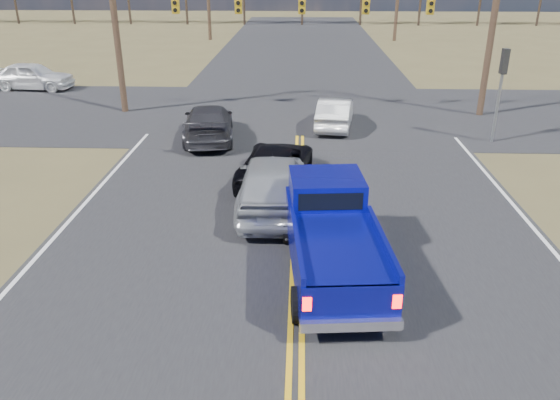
{
  "coord_description": "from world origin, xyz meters",
  "views": [
    {
      "loc": [
        0.03,
        -9.18,
        7.1
      ],
      "look_at": [
        -0.47,
        3.57,
        1.5
      ],
      "focal_mm": 35.0,
      "sensor_mm": 36.0,
      "label": 1
    }
  ],
  "objects_px": {
    "silver_suv": "(273,182)",
    "dgrey_car_queue": "(209,123)",
    "black_suv": "(276,163)",
    "white_car_queue": "(335,113)",
    "pickup_truck": "(332,235)",
    "cross_car_west": "(32,76)"
  },
  "relations": [
    {
      "from": "silver_suv",
      "to": "cross_car_west",
      "type": "xyz_separation_m",
      "value": [
        -15.25,
        16.69,
        -0.08
      ]
    },
    {
      "from": "silver_suv",
      "to": "dgrey_car_queue",
      "type": "distance_m",
      "value": 7.81
    },
    {
      "from": "white_car_queue",
      "to": "cross_car_west",
      "type": "xyz_separation_m",
      "value": [
        -17.64,
        7.5,
        0.12
      ]
    },
    {
      "from": "black_suv",
      "to": "white_car_queue",
      "type": "bearing_deg",
      "value": -102.0
    },
    {
      "from": "black_suv",
      "to": "dgrey_car_queue",
      "type": "relative_size",
      "value": 0.92
    },
    {
      "from": "black_suv",
      "to": "cross_car_west",
      "type": "xyz_separation_m",
      "value": [
        -15.25,
        14.3,
        0.16
      ]
    },
    {
      "from": "silver_suv",
      "to": "dgrey_car_queue",
      "type": "relative_size",
      "value": 1.02
    },
    {
      "from": "cross_car_west",
      "to": "black_suv",
      "type": "bearing_deg",
      "value": -129.78
    },
    {
      "from": "black_suv",
      "to": "silver_suv",
      "type": "bearing_deg",
      "value": 97.44
    },
    {
      "from": "pickup_truck",
      "to": "dgrey_car_queue",
      "type": "height_order",
      "value": "pickup_truck"
    },
    {
      "from": "silver_suv",
      "to": "black_suv",
      "type": "xyz_separation_m",
      "value": [
        -0.0,
        2.4,
        -0.23
      ]
    },
    {
      "from": "black_suv",
      "to": "white_car_queue",
      "type": "relative_size",
      "value": 1.12
    },
    {
      "from": "pickup_truck",
      "to": "dgrey_car_queue",
      "type": "distance_m",
      "value": 11.85
    },
    {
      "from": "white_car_queue",
      "to": "cross_car_west",
      "type": "distance_m",
      "value": 19.17
    },
    {
      "from": "black_suv",
      "to": "white_car_queue",
      "type": "xyz_separation_m",
      "value": [
        2.4,
        6.8,
        0.04
      ]
    },
    {
      "from": "white_car_queue",
      "to": "pickup_truck",
      "type": "bearing_deg",
      "value": 94.23
    },
    {
      "from": "black_suv",
      "to": "pickup_truck",
      "type": "bearing_deg",
      "value": 112.38
    },
    {
      "from": "white_car_queue",
      "to": "dgrey_car_queue",
      "type": "distance_m",
      "value": 5.89
    },
    {
      "from": "dgrey_car_queue",
      "to": "cross_car_west",
      "type": "xyz_separation_m",
      "value": [
        -12.12,
        9.54,
        0.07
      ]
    },
    {
      "from": "pickup_truck",
      "to": "white_car_queue",
      "type": "distance_m",
      "value": 12.92
    },
    {
      "from": "silver_suv",
      "to": "pickup_truck",
      "type": "bearing_deg",
      "value": 113.26
    },
    {
      "from": "dgrey_car_queue",
      "to": "cross_car_west",
      "type": "distance_m",
      "value": 15.43
    }
  ]
}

